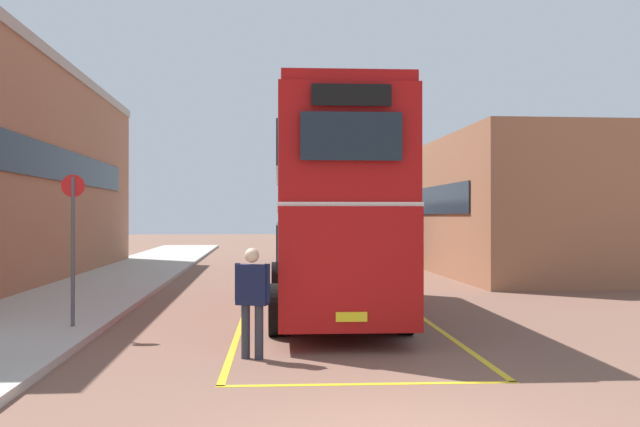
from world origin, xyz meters
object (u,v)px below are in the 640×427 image
at_px(double_decker_bus, 329,207).
at_px(bus_stop_sign, 73,236).
at_px(single_deck_bus, 335,229).
at_px(pedestrian_boarding, 252,294).

xyz_separation_m(double_decker_bus, bus_stop_sign, (-5.26, -2.50, -0.61)).
relative_size(double_decker_bus, single_deck_bus, 1.21).
height_order(pedestrian_boarding, bus_stop_sign, bus_stop_sign).
bearing_deg(double_decker_bus, bus_stop_sign, -154.59).
height_order(double_decker_bus, bus_stop_sign, double_decker_bus).
relative_size(single_deck_bus, pedestrian_boarding, 4.78).
xyz_separation_m(single_deck_bus, pedestrian_boarding, (-3.77, -22.79, -0.60)).
bearing_deg(pedestrian_boarding, bus_stop_sign, 141.88).
distance_m(single_deck_bus, bus_stop_sign, 21.32).
bearing_deg(single_deck_bus, pedestrian_boarding, -99.40).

